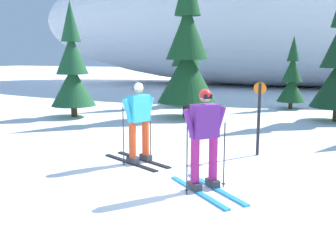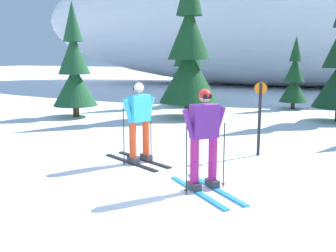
{
  "view_description": "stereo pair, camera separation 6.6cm",
  "coord_description": "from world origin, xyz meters",
  "px_view_note": "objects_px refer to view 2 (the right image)",
  "views": [
    {
      "loc": [
        2.62,
        -6.15,
        2.27
      ],
      "look_at": [
        -0.13,
        0.49,
        0.95
      ],
      "focal_mm": 41.49,
      "sensor_mm": 36.0,
      "label": 1
    },
    {
      "loc": [
        2.68,
        -6.12,
        2.27
      ],
      "look_at": [
        -0.13,
        0.49,
        0.95
      ],
      "focal_mm": 41.49,
      "sensor_mm": 36.0,
      "label": 2
    }
  ],
  "objects_px": {
    "trail_marker_post": "(260,115)",
    "pine_tree_center": "(294,79)",
    "skier_cyan_jacket": "(139,121)",
    "pine_tree_left": "(188,62)",
    "pine_tree_far_left": "(74,69)",
    "skier_purple_jacket": "(204,138)",
    "pine_tree_center_left": "(189,53)"
  },
  "relations": [
    {
      "from": "pine_tree_center",
      "to": "skier_cyan_jacket",
      "type": "bearing_deg",
      "value": -102.26
    },
    {
      "from": "skier_cyan_jacket",
      "to": "pine_tree_far_left",
      "type": "relative_size",
      "value": 0.42
    },
    {
      "from": "trail_marker_post",
      "to": "pine_tree_left",
      "type": "bearing_deg",
      "value": 120.47
    },
    {
      "from": "pine_tree_far_left",
      "to": "pine_tree_center_left",
      "type": "xyz_separation_m",
      "value": [
        3.9,
        1.51,
        0.58
      ]
    },
    {
      "from": "pine_tree_center",
      "to": "trail_marker_post",
      "type": "relative_size",
      "value": 1.83
    },
    {
      "from": "skier_cyan_jacket",
      "to": "pine_tree_center_left",
      "type": "relative_size",
      "value": 0.32
    },
    {
      "from": "pine_tree_left",
      "to": "pine_tree_center_left",
      "type": "height_order",
      "value": "pine_tree_center_left"
    },
    {
      "from": "skier_cyan_jacket",
      "to": "skier_purple_jacket",
      "type": "xyz_separation_m",
      "value": [
        1.78,
        -1.08,
        0.01
      ]
    },
    {
      "from": "pine_tree_center_left",
      "to": "trail_marker_post",
      "type": "height_order",
      "value": "pine_tree_center_left"
    },
    {
      "from": "pine_tree_center_left",
      "to": "pine_tree_left",
      "type": "bearing_deg",
      "value": 110.54
    },
    {
      "from": "trail_marker_post",
      "to": "pine_tree_center",
      "type": "bearing_deg",
      "value": 90.29
    },
    {
      "from": "trail_marker_post",
      "to": "skier_purple_jacket",
      "type": "bearing_deg",
      "value": -99.4
    },
    {
      "from": "pine_tree_far_left",
      "to": "pine_tree_left",
      "type": "height_order",
      "value": "pine_tree_left"
    },
    {
      "from": "pine_tree_center_left",
      "to": "pine_tree_center",
      "type": "height_order",
      "value": "pine_tree_center_left"
    },
    {
      "from": "pine_tree_left",
      "to": "pine_tree_center_left",
      "type": "xyz_separation_m",
      "value": [
        1.18,
        -3.14,
        0.36
      ]
    },
    {
      "from": "pine_tree_center_left",
      "to": "pine_tree_center",
      "type": "bearing_deg",
      "value": 49.19
    },
    {
      "from": "pine_tree_left",
      "to": "pine_tree_center_left",
      "type": "bearing_deg",
      "value": -69.46
    },
    {
      "from": "pine_tree_center_left",
      "to": "trail_marker_post",
      "type": "distance_m",
      "value": 5.87
    },
    {
      "from": "pine_tree_far_left",
      "to": "pine_tree_left",
      "type": "distance_m",
      "value": 5.4
    },
    {
      "from": "pine_tree_left",
      "to": "skier_purple_jacket",
      "type": "bearing_deg",
      "value": -68.49
    },
    {
      "from": "skier_purple_jacket",
      "to": "pine_tree_center_left",
      "type": "xyz_separation_m",
      "value": [
        -2.93,
        7.28,
        1.42
      ]
    },
    {
      "from": "skier_cyan_jacket",
      "to": "pine_tree_left",
      "type": "relative_size",
      "value": 0.38
    },
    {
      "from": "pine_tree_left",
      "to": "pine_tree_center_left",
      "type": "relative_size",
      "value": 0.85
    },
    {
      "from": "pine_tree_far_left",
      "to": "pine_tree_left",
      "type": "bearing_deg",
      "value": 59.61
    },
    {
      "from": "pine_tree_center",
      "to": "skier_purple_jacket",
      "type": "bearing_deg",
      "value": -92.07
    },
    {
      "from": "pine_tree_left",
      "to": "trail_marker_post",
      "type": "height_order",
      "value": "pine_tree_left"
    },
    {
      "from": "skier_purple_jacket",
      "to": "pine_tree_center",
      "type": "bearing_deg",
      "value": 87.93
    },
    {
      "from": "skier_cyan_jacket",
      "to": "trail_marker_post",
      "type": "relative_size",
      "value": 1.06
    },
    {
      "from": "skier_cyan_jacket",
      "to": "pine_tree_center_left",
      "type": "height_order",
      "value": "pine_tree_center_left"
    },
    {
      "from": "pine_tree_center",
      "to": "pine_tree_far_left",
      "type": "bearing_deg",
      "value": -143.41
    },
    {
      "from": "skier_cyan_jacket",
      "to": "trail_marker_post",
      "type": "height_order",
      "value": "skier_cyan_jacket"
    },
    {
      "from": "pine_tree_left",
      "to": "pine_tree_center",
      "type": "xyz_separation_m",
      "value": [
        4.51,
        0.72,
        -0.69
      ]
    }
  ]
}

